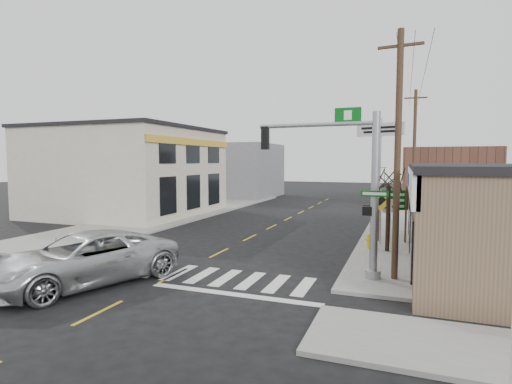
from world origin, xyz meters
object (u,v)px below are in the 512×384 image
(fire_hydrant, at_px, (369,240))
(utility_pole_far, at_px, (414,151))
(suv, at_px, (84,259))
(traffic_signal_pole, at_px, (354,177))
(dance_center_sign, at_px, (380,145))
(bare_tree, at_px, (389,174))
(utility_pole_near, at_px, (398,153))
(guide_sign, at_px, (392,206))
(lamp_post, at_px, (377,184))

(fire_hydrant, distance_m, utility_pole_far, 15.69)
(suv, distance_m, traffic_signal_pole, 10.09)
(fire_hydrant, relative_size, utility_pole_far, 0.08)
(suv, xyz_separation_m, utility_pole_far, (11.25, 23.72, 4.29))
(fire_hydrant, bearing_deg, dance_center_sign, 90.97)
(traffic_signal_pole, height_order, bare_tree, traffic_signal_pole)
(fire_hydrant, xyz_separation_m, bare_tree, (0.84, -0.26, 3.22))
(dance_center_sign, height_order, utility_pole_near, utility_pole_near)
(traffic_signal_pole, distance_m, bare_tree, 4.89)
(utility_pole_near, bearing_deg, traffic_signal_pole, -165.48)
(suv, distance_m, bare_tree, 13.44)
(guide_sign, distance_m, fire_hydrant, 2.73)
(traffic_signal_pole, distance_m, utility_pole_far, 20.05)
(suv, height_order, utility_pole_near, utility_pole_near)
(guide_sign, bearing_deg, utility_pole_far, 63.18)
(suv, relative_size, bare_tree, 1.42)
(bare_tree, bearing_deg, lamp_post, 97.61)
(dance_center_sign, relative_size, utility_pole_far, 0.73)
(suv, xyz_separation_m, dance_center_sign, (8.90, 18.44, 4.60))
(guide_sign, relative_size, bare_tree, 0.63)
(guide_sign, distance_m, utility_pole_far, 13.18)
(fire_hydrant, relative_size, bare_tree, 0.17)
(dance_center_sign, bearing_deg, lamp_post, -70.00)
(dance_center_sign, bearing_deg, guide_sign, -62.88)
(traffic_signal_pole, relative_size, utility_pole_near, 0.70)
(fire_hydrant, height_order, lamp_post, lamp_post)
(suv, bearing_deg, fire_hydrant, 66.42)
(traffic_signal_pole, xyz_separation_m, lamp_post, (0.10, 11.73, -0.88))
(traffic_signal_pole, bearing_deg, utility_pole_near, 10.52)
(guide_sign, xyz_separation_m, utility_pole_far, (1.23, 12.73, 3.19))
(guide_sign, height_order, bare_tree, bare_tree)
(guide_sign, height_order, utility_pole_far, utility_pole_far)
(guide_sign, distance_m, bare_tree, 2.93)
(utility_pole_near, xyz_separation_m, utility_pole_far, (0.93, 19.64, 0.57))
(dance_center_sign, distance_m, utility_pole_far, 5.79)
(traffic_signal_pole, relative_size, utility_pole_far, 0.62)
(suv, distance_m, guide_sign, 14.91)
(traffic_signal_pole, height_order, dance_center_sign, dance_center_sign)
(utility_pole_near, bearing_deg, lamp_post, 102.48)
(suv, bearing_deg, utility_pole_near, 43.50)
(suv, bearing_deg, dance_center_sign, 86.17)
(fire_hydrant, xyz_separation_m, dance_center_sign, (-0.16, 9.54, 4.96))
(fire_hydrant, xyz_separation_m, utility_pole_near, (1.27, -4.82, 4.09))
(lamp_post, distance_m, dance_center_sign, 3.86)
(lamp_post, height_order, bare_tree, lamp_post)
(suv, height_order, guide_sign, guide_sign)
(utility_pole_far, bearing_deg, utility_pole_near, -97.27)
(utility_pole_far, bearing_deg, fire_hydrant, -102.99)
(traffic_signal_pole, distance_m, dance_center_sign, 14.68)
(lamp_post, bearing_deg, guide_sign, -71.25)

